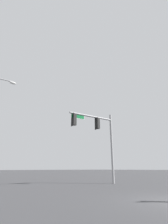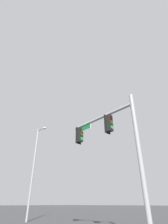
# 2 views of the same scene
# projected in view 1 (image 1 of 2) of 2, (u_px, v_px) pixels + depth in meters

# --- Properties ---
(signal_pole_near) EXTENTS (5.32, 0.94, 7.28)m
(signal_pole_near) POSITION_uv_depth(u_px,v_px,m) (99.00, 132.00, 18.37)
(signal_pole_near) COLOR gray
(signal_pole_near) RESTS_ON ground_plane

